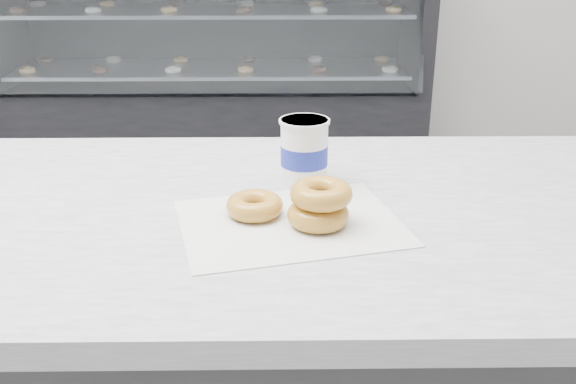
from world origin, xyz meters
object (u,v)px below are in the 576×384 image
donut_stack (320,204)px  coffee_cup (304,151)px  display_case (213,83)px  donut_single (255,206)px

donut_stack → coffee_cup: 0.18m
donut_stack → coffee_cup: coffee_cup is taller
display_case → coffee_cup: size_ratio=19.89×
donut_stack → coffee_cup: size_ratio=1.14×
display_case → coffee_cup: bearing=-80.7°
display_case → donut_single: display_case is taller
donut_single → donut_stack: (0.10, -0.04, 0.02)m
display_case → donut_stack: display_case is taller
display_case → coffee_cup: (0.43, -2.62, 0.47)m
donut_stack → coffee_cup: (-0.02, 0.18, 0.03)m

